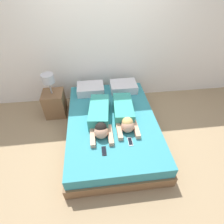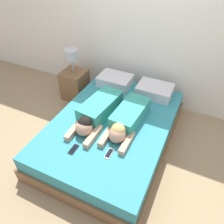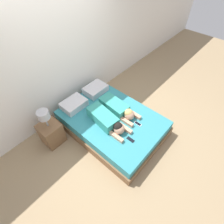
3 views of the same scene
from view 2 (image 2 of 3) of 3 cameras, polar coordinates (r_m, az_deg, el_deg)
ground_plane at (r=3.13m, az=0.00°, el=-7.62°), size 12.00×12.00×0.00m
wall_back at (r=3.39m, az=9.43°, el=22.18°), size 12.00×0.06×2.60m
bed at (r=2.99m, az=0.00°, el=-5.13°), size 1.50×2.10×0.39m
pillow_head_left at (r=3.50m, az=0.83°, el=8.24°), size 0.51×0.38×0.16m
pillow_head_right at (r=3.32m, az=11.08°, el=5.57°), size 0.51×0.38×0.16m
person_left at (r=2.82m, az=-4.14°, el=-0.07°), size 0.39×0.98×0.24m
person_right at (r=2.72m, az=3.81°, el=-2.01°), size 0.35×0.92×0.23m
cell_phone_left at (r=2.55m, az=-10.00°, el=-9.55°), size 0.06×0.15×0.01m
cell_phone_right at (r=2.47m, az=-0.76°, el=-10.79°), size 0.06×0.15×0.01m
nightstand at (r=3.82m, az=-9.72°, el=7.68°), size 0.39×0.39×0.89m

